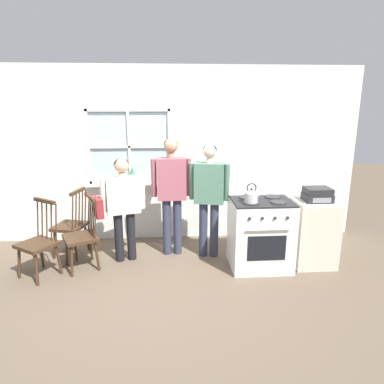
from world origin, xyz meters
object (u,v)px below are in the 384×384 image
(person_elderly_left, at_px, (123,201))
(person_teen_center, at_px, (172,186))
(chair_center_cluster, at_px, (71,226))
(person_adult_right, at_px, (209,191))
(handbag, at_px, (98,207))
(stove, at_px, (260,233))
(side_counter, at_px, (313,233))
(chair_by_window, at_px, (82,237))
(stereo, at_px, (317,195))
(potted_plant, at_px, (132,178))
(chair_near_wall, at_px, (39,243))
(kettle, at_px, (251,196))

(person_elderly_left, height_order, person_teen_center, person_teen_center)
(chair_center_cluster, distance_m, person_adult_right, 2.04)
(chair_center_cluster, xyz_separation_m, handbag, (0.47, -0.33, 0.37))
(stove, distance_m, handbag, 2.18)
(person_teen_center, relative_size, side_counter, 1.87)
(chair_by_window, height_order, person_elderly_left, person_elderly_left)
(person_elderly_left, relative_size, stereo, 4.23)
(chair_by_window, distance_m, side_counter, 3.08)
(chair_center_cluster, bearing_deg, potted_plant, 135.89)
(chair_center_cluster, bearing_deg, handbag, 69.03)
(chair_center_cluster, xyz_separation_m, person_elderly_left, (0.79, -0.24, 0.43))
(side_counter, height_order, stereo, stereo)
(person_teen_center, xyz_separation_m, stereo, (1.89, -0.49, -0.03))
(person_elderly_left, relative_size, person_adult_right, 0.89)
(chair_near_wall, distance_m, handbag, 0.84)
(chair_near_wall, xyz_separation_m, potted_plant, (1.08, 1.13, 0.58))
(chair_near_wall, bearing_deg, stereo, 35.64)
(person_teen_center, bearing_deg, kettle, -33.69)
(stove, height_order, stereo, stove)
(person_adult_right, bearing_deg, chair_near_wall, -155.96)
(potted_plant, height_order, side_counter, potted_plant)
(chair_near_wall, bearing_deg, stove, 36.12)
(handbag, bearing_deg, chair_near_wall, -157.97)
(chair_by_window, bearing_deg, person_teen_center, 81.62)
(chair_near_wall, xyz_separation_m, chair_center_cluster, (0.23, 0.62, 0.00))
(chair_center_cluster, bearing_deg, chair_near_wall, -6.13)
(person_adult_right, relative_size, side_counter, 1.79)
(chair_by_window, height_order, potted_plant, potted_plant)
(person_adult_right, distance_m, potted_plant, 1.32)
(chair_by_window, height_order, person_teen_center, person_teen_center)
(handbag, bearing_deg, side_counter, -3.99)
(person_elderly_left, height_order, stereo, person_elderly_left)
(chair_by_window, bearing_deg, kettle, 58.07)
(kettle, relative_size, handbag, 0.80)
(chair_center_cluster, bearing_deg, stereo, 95.14)
(chair_by_window, distance_m, chair_near_wall, 0.52)
(chair_by_window, xyz_separation_m, person_teen_center, (1.19, 0.37, 0.58))
(potted_plant, bearing_deg, person_teen_center, -43.92)
(chair_by_window, bearing_deg, stereo, 62.15)
(chair_near_wall, height_order, stove, stove)
(chair_near_wall, distance_m, person_elderly_left, 1.17)
(chair_center_cluster, relative_size, side_counter, 1.09)
(person_teen_center, height_order, side_counter, person_teen_center)
(chair_near_wall, distance_m, stove, 2.84)
(chair_by_window, xyz_separation_m, kettle, (2.18, -0.24, 0.59))
(chair_by_window, relative_size, kettle, 3.96)
(handbag, relative_size, side_counter, 0.34)
(chair_near_wall, relative_size, person_adult_right, 0.61)
(chair_by_window, height_order, stove, stove)
(chair_near_wall, distance_m, person_adult_right, 2.30)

